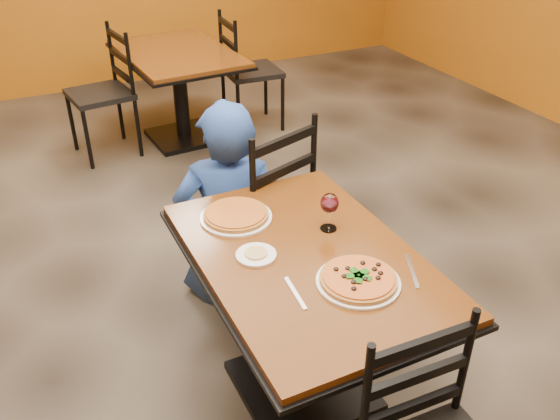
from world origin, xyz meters
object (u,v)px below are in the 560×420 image
table_main (305,293)px  plate_far (236,217)px  pizza_far (236,214)px  wine_glass (329,210)px  diner (228,202)px  chair_main_far (257,204)px  table_second (179,75)px  plate_main (358,282)px  pizza_main (358,279)px  side_plate (256,255)px  chair_second_left (100,95)px  chair_second_right (252,72)px

table_main → plate_far: (-0.14, 0.37, 0.20)m
table_main → pizza_far: size_ratio=4.39×
table_main → wine_glass: bearing=36.3°
diner → wine_glass: size_ratio=6.15×
table_main → wine_glass: size_ratio=6.83×
table_main → chair_main_far: chair_main_far is taller
wine_glass → diner: bearing=104.4°
table_second → plate_main: (-0.29, -3.11, 0.20)m
table_main → pizza_main: (0.09, -0.24, 0.21)m
plate_far → side_plate: size_ratio=1.94×
diner → wine_glass: 0.78m
diner → plate_main: bearing=114.4°
table_second → diner: diner is taller
table_second → pizza_main: size_ratio=4.43×
plate_far → side_plate: same height
chair_main_far → chair_second_left: size_ratio=1.03×
chair_second_right → table_main: bearing=164.0°
table_second → pizza_far: size_ratio=4.49×
side_plate → pizza_far: bearing=83.1°
table_second → wine_glass: size_ratio=6.99×
table_second → diner: bearing=-100.7°
table_main → pizza_main: size_ratio=4.33×
chair_second_right → plate_far: bearing=158.6°
table_second → pizza_main: (-0.29, -3.11, 0.22)m
side_plate → table_main: bearing=-23.6°
table_second → wine_glass: bearing=-94.2°
table_second → chair_main_far: 2.06m
table_main → diner: size_ratio=1.11×
table_main → wine_glass: 0.35m
chair_second_left → plate_main: 3.14m
chair_main_far → chair_second_right: 2.23m
chair_second_left → plate_main: chair_second_left is taller
chair_main_far → diner: size_ratio=0.91×
side_plate → wine_glass: 0.36m
table_main → table_second: (0.37, 2.87, -0.00)m
plate_far → wine_glass: wine_glass is taller
diner → wine_glass: (0.18, -0.70, 0.29)m
chair_second_left → plate_far: bearing=-4.6°
plate_main → pizza_far: size_ratio=1.11×
chair_main_far → pizza_far: (-0.29, -0.45, 0.27)m
table_main → chair_second_left: (-0.27, 2.87, -0.07)m
chair_main_far → pizza_far: size_ratio=3.61×
table_main → diner: 0.83m
plate_far → chair_main_far: bearing=57.2°
table_second → chair_second_left: size_ratio=1.28×
plate_far → side_plate: (-0.04, -0.29, 0.00)m
chair_second_left → side_plate: chair_second_left is taller
pizza_main → pizza_far: bearing=110.8°
plate_far → side_plate: 0.29m
diner → pizza_far: 0.52m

